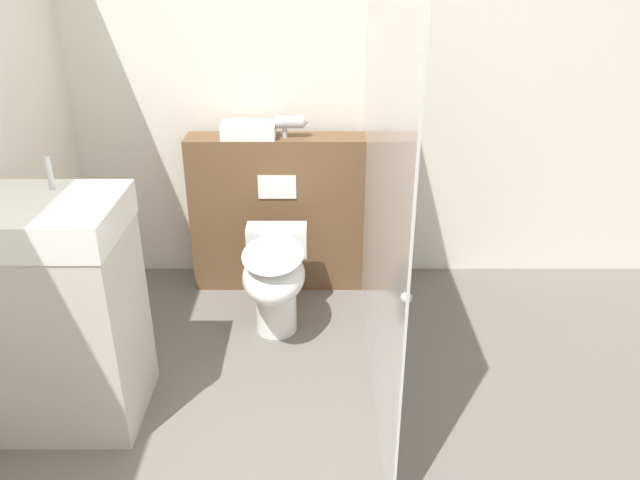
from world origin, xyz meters
TOP-DOWN VIEW (x-y plane):
  - wall_back at (0.00, 2.15)m, footprint 8.00×0.06m
  - partition_panel at (-0.16, 1.95)m, footprint 1.06×0.23m
  - shower_glass at (0.35, 1.10)m, footprint 0.04×2.04m
  - toilet at (-0.15, 1.38)m, footprint 0.33×0.60m
  - sink_vanity at (-1.02, 0.74)m, footprint 0.61×0.52m
  - hair_drier at (-0.07, 1.93)m, footprint 0.19×0.07m
  - folded_towel at (-0.32, 1.94)m, footprint 0.31×0.18m

SIDE VIEW (x-z plane):
  - toilet at x=-0.15m, z-range 0.08..0.62m
  - partition_panel at x=-0.16m, z-range 0.00..0.95m
  - sink_vanity at x=-1.02m, z-range -0.07..1.11m
  - folded_towel at x=-0.32m, z-range 0.95..1.04m
  - shower_glass at x=0.35m, z-range 0.00..2.04m
  - hair_drier at x=-0.07m, z-range 0.98..1.11m
  - wall_back at x=0.00m, z-range 0.00..2.50m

